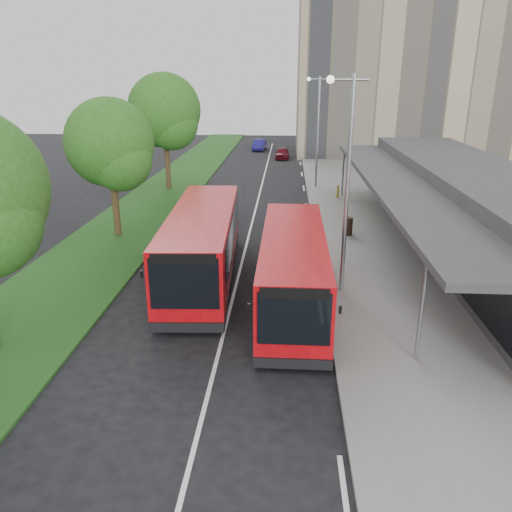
{
  "coord_description": "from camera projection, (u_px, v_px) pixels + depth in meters",
  "views": [
    {
      "loc": [
        2.0,
        -16.12,
        7.97
      ],
      "look_at": [
        0.86,
        2.02,
        1.5
      ],
      "focal_mm": 35.0,
      "sensor_mm": 36.0,
      "label": 1
    }
  ],
  "objects": [
    {
      "name": "grass_verge",
      "position": [
        166.0,
        191.0,
        37.15
      ],
      "size": [
        5.0,
        80.0,
        0.1
      ],
      "primitive_type": "cube",
      "color": "#1B4817",
      "rests_on": "ground"
    },
    {
      "name": "lamp_post_far",
      "position": [
        317.0,
        125.0,
        36.81
      ],
      "size": [
        1.44,
        0.28,
        8.0
      ],
      "color": "gray",
      "rests_on": "pavement"
    },
    {
      "name": "lamp_post_near",
      "position": [
        346.0,
        174.0,
        18.01
      ],
      "size": [
        1.44,
        0.28,
        8.0
      ],
      "color": "gray",
      "rests_on": "pavement"
    },
    {
      "name": "tree_mid",
      "position": [
        110.0,
        148.0,
        25.32
      ],
      "size": [
        4.49,
        4.49,
        7.18
      ],
      "color": "#332514",
      "rests_on": "ground"
    },
    {
      "name": "bus_main",
      "position": [
        293.0,
        269.0,
        18.25
      ],
      "size": [
        2.6,
        9.58,
        2.7
      ],
      "rotation": [
        0.0,
        0.0,
        -0.0
      ],
      "color": "red",
      "rests_on": "ground"
    },
    {
      "name": "ground",
      "position": [
        229.0,
        313.0,
        17.95
      ],
      "size": [
        120.0,
        120.0,
        0.0
      ],
      "primitive_type": "plane",
      "color": "black",
      "rests_on": "ground"
    },
    {
      "name": "bus_second",
      "position": [
        203.0,
        245.0,
        20.59
      ],
      "size": [
        3.18,
        10.48,
        2.93
      ],
      "rotation": [
        0.0,
        0.0,
        0.05
      ],
      "color": "red",
      "rests_on": "ground"
    },
    {
      "name": "tree_far",
      "position": [
        165.0,
        115.0,
        36.32
      ],
      "size": [
        5.28,
        5.28,
        8.48
      ],
      "color": "#332514",
      "rests_on": "ground"
    },
    {
      "name": "kerb_dashes",
      "position": [
        305.0,
        197.0,
        35.62
      ],
      "size": [
        0.12,
        56.0,
        0.01
      ],
      "color": "silver",
      "rests_on": "ground"
    },
    {
      "name": "lane_centre_line",
      "position": [
        255.0,
        210.0,
        32.05
      ],
      "size": [
        0.12,
        70.0,
        0.01
      ],
      "primitive_type": "cube",
      "color": "silver",
      "rests_on": "ground"
    },
    {
      "name": "car_near",
      "position": [
        282.0,
        153.0,
        52.56
      ],
      "size": [
        1.48,
        3.53,
        1.19
      ],
      "primitive_type": "imported",
      "rotation": [
        0.0,
        0.0,
        -0.02
      ],
      "color": "#560C15",
      "rests_on": "ground"
    },
    {
      "name": "car_far",
      "position": [
        259.0,
        145.0,
        58.83
      ],
      "size": [
        1.63,
        3.83,
        1.23
      ],
      "primitive_type": "imported",
      "rotation": [
        0.0,
        0.0,
        -0.09
      ],
      "color": "navy",
      "rests_on": "ground"
    },
    {
      "name": "station_building",
      "position": [
        469.0,
        209.0,
        24.15
      ],
      "size": [
        7.7,
        26.0,
        4.0
      ],
      "color": "#313134",
      "rests_on": "ground"
    },
    {
      "name": "litter_bin",
      "position": [
        348.0,
        226.0,
        26.37
      ],
      "size": [
        0.68,
        0.68,
        0.93
      ],
      "primitive_type": "cylinder",
      "rotation": [
        0.0,
        0.0,
        0.38
      ],
      "color": "#352115",
      "rests_on": "pavement"
    },
    {
      "name": "bollard",
      "position": [
        338.0,
        192.0,
        34.58
      ],
      "size": [
        0.16,
        0.16,
        0.87
      ],
      "primitive_type": "cylinder",
      "rotation": [
        0.0,
        0.0,
        0.16
      ],
      "color": "yellow",
      "rests_on": "pavement"
    },
    {
      "name": "pavement",
      "position": [
        342.0,
        193.0,
        36.38
      ],
      "size": [
        5.0,
        80.0,
        0.15
      ],
      "primitive_type": "cube",
      "color": "slate",
      "rests_on": "ground"
    },
    {
      "name": "office_block",
      "position": [
        401.0,
        69.0,
        53.6
      ],
      "size": [
        22.0,
        12.0,
        18.0
      ],
      "primitive_type": "cube",
      "color": "tan",
      "rests_on": "ground"
    }
  ]
}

